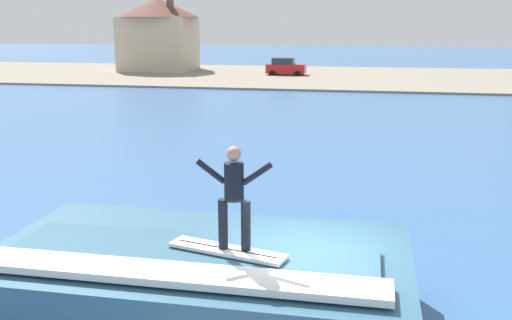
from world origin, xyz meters
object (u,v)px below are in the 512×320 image
(surfer, at_px, (234,192))
(car_near_shore, at_px, (285,67))
(wave_crest, at_px, (200,284))
(house_with_chimney, at_px, (158,32))
(surfboard, at_px, (227,250))

(surfer, relative_size, car_near_shore, 0.45)
(wave_crest, height_order, house_with_chimney, house_with_chimney)
(wave_crest, distance_m, surfer, 2.04)
(surfer, xyz_separation_m, house_with_chimney, (-21.14, 52.89, 1.75))
(wave_crest, bearing_deg, surfer, -27.85)
(house_with_chimney, bearing_deg, wave_crest, -68.76)
(car_near_shore, xyz_separation_m, house_with_chimney, (-14.55, 3.07, 3.41))
(surfer, relative_size, house_with_chimney, 0.19)
(wave_crest, relative_size, car_near_shore, 1.88)
(surfer, bearing_deg, house_with_chimney, 111.79)
(surfboard, relative_size, house_with_chimney, 0.23)
(wave_crest, height_order, surfboard, surfboard)
(surfer, distance_m, car_near_shore, 50.29)
(surfboard, bearing_deg, wave_crest, 146.85)
(surfboard, bearing_deg, car_near_shore, 97.40)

